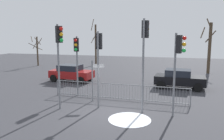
{
  "coord_description": "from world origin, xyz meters",
  "views": [
    {
      "loc": [
        3.24,
        -11.9,
        4.31
      ],
      "look_at": [
        -0.55,
        2.68,
        1.88
      ],
      "focal_mm": 37.38,
      "sensor_mm": 36.0,
      "label": 1
    }
  ],
  "objects_px": {
    "traffic_light_rear_right": "(178,56)",
    "direction_sign_post": "(93,78)",
    "car_black_trailing": "(179,78)",
    "traffic_light_foreground_right": "(77,53)",
    "traffic_light_mid_left": "(59,48)",
    "traffic_light_foreground_left": "(99,52)",
    "traffic_light_rear_left": "(145,45)",
    "bare_tree_right": "(209,47)",
    "bare_tree_centre": "(96,44)",
    "car_red_far": "(71,73)",
    "bare_tree_left": "(37,50)"
  },
  "relations": [
    {
      "from": "traffic_light_mid_left",
      "to": "bare_tree_left",
      "type": "bearing_deg",
      "value": -110.51
    },
    {
      "from": "traffic_light_foreground_left",
      "to": "bare_tree_left",
      "type": "xyz_separation_m",
      "value": [
        -13.08,
        14.42,
        -1.11
      ]
    },
    {
      "from": "bare_tree_right",
      "to": "car_red_far",
      "type": "bearing_deg",
      "value": -149.05
    },
    {
      "from": "direction_sign_post",
      "to": "bare_tree_right",
      "type": "relative_size",
      "value": 0.45
    },
    {
      "from": "traffic_light_mid_left",
      "to": "traffic_light_foreground_left",
      "type": "xyz_separation_m",
      "value": [
        1.97,
        0.94,
        -0.28
      ]
    },
    {
      "from": "traffic_light_mid_left",
      "to": "car_black_trailing",
      "type": "relative_size",
      "value": 1.22
    },
    {
      "from": "traffic_light_mid_left",
      "to": "traffic_light_foreground_left",
      "type": "bearing_deg",
      "value": 149.22
    },
    {
      "from": "car_red_far",
      "to": "traffic_light_rear_left",
      "type": "bearing_deg",
      "value": -37.09
    },
    {
      "from": "car_black_trailing",
      "to": "traffic_light_foreground_right",
      "type": "bearing_deg",
      "value": -144.69
    },
    {
      "from": "traffic_light_rear_left",
      "to": "bare_tree_right",
      "type": "xyz_separation_m",
      "value": [
        5.17,
        14.12,
        -0.84
      ]
    },
    {
      "from": "bare_tree_centre",
      "to": "direction_sign_post",
      "type": "bearing_deg",
      "value": -71.94
    },
    {
      "from": "traffic_light_rear_left",
      "to": "bare_tree_centre",
      "type": "height_order",
      "value": "bare_tree_centre"
    },
    {
      "from": "car_red_far",
      "to": "bare_tree_centre",
      "type": "relative_size",
      "value": 0.65
    },
    {
      "from": "bare_tree_left",
      "to": "traffic_light_rear_left",
      "type": "bearing_deg",
      "value": -43.07
    },
    {
      "from": "traffic_light_rear_left",
      "to": "traffic_light_foreground_right",
      "type": "bearing_deg",
      "value": 175.43
    },
    {
      "from": "traffic_light_rear_right",
      "to": "car_red_far",
      "type": "distance_m",
      "value": 11.62
    },
    {
      "from": "traffic_light_rear_left",
      "to": "car_red_far",
      "type": "distance_m",
      "value": 10.28
    },
    {
      "from": "bare_tree_centre",
      "to": "traffic_light_foreground_left",
      "type": "bearing_deg",
      "value": -70.82
    },
    {
      "from": "traffic_light_mid_left",
      "to": "traffic_light_rear_right",
      "type": "distance_m",
      "value": 6.29
    },
    {
      "from": "bare_tree_centre",
      "to": "traffic_light_foreground_right",
      "type": "bearing_deg",
      "value": -76.11
    },
    {
      "from": "traffic_light_foreground_right",
      "to": "traffic_light_foreground_left",
      "type": "xyz_separation_m",
      "value": [
        2.2,
        -1.95,
        0.23
      ]
    },
    {
      "from": "direction_sign_post",
      "to": "bare_tree_left",
      "type": "relative_size",
      "value": 0.68
    },
    {
      "from": "traffic_light_rear_left",
      "to": "car_red_far",
      "type": "xyz_separation_m",
      "value": [
        -7.27,
        6.66,
        -2.91
      ]
    },
    {
      "from": "traffic_light_rear_left",
      "to": "direction_sign_post",
      "type": "distance_m",
      "value": 4.18
    },
    {
      "from": "traffic_light_foreground_right",
      "to": "traffic_light_rear_right",
      "type": "relative_size",
      "value": 0.95
    },
    {
      "from": "traffic_light_mid_left",
      "to": "traffic_light_rear_left",
      "type": "relative_size",
      "value": 0.95
    },
    {
      "from": "traffic_light_rear_left",
      "to": "car_black_trailing",
      "type": "relative_size",
      "value": 1.29
    },
    {
      "from": "traffic_light_rear_left",
      "to": "bare_tree_right",
      "type": "distance_m",
      "value": 15.06
    },
    {
      "from": "traffic_light_foreground_right",
      "to": "bare_tree_right",
      "type": "bearing_deg",
      "value": -143.88
    },
    {
      "from": "bare_tree_centre",
      "to": "bare_tree_right",
      "type": "xyz_separation_m",
      "value": [
        13.71,
        -3.22,
        0.01
      ]
    },
    {
      "from": "traffic_light_foreground_left",
      "to": "bare_tree_centre",
      "type": "bearing_deg",
      "value": 113.32
    },
    {
      "from": "traffic_light_mid_left",
      "to": "traffic_light_foreground_left",
      "type": "distance_m",
      "value": 2.2
    },
    {
      "from": "traffic_light_rear_right",
      "to": "bare_tree_right",
      "type": "height_order",
      "value": "bare_tree_right"
    },
    {
      "from": "traffic_light_rear_right",
      "to": "traffic_light_rear_left",
      "type": "bearing_deg",
      "value": -82.51
    },
    {
      "from": "direction_sign_post",
      "to": "traffic_light_foreground_left",
      "type": "bearing_deg",
      "value": -76.71
    },
    {
      "from": "traffic_light_foreground_left",
      "to": "traffic_light_rear_left",
      "type": "relative_size",
      "value": 0.87
    },
    {
      "from": "traffic_light_rear_left",
      "to": "bare_tree_right",
      "type": "relative_size",
      "value": 0.87
    },
    {
      "from": "traffic_light_mid_left",
      "to": "bare_tree_centre",
      "type": "height_order",
      "value": "bare_tree_centre"
    },
    {
      "from": "bare_tree_left",
      "to": "direction_sign_post",
      "type": "bearing_deg",
      "value": -47.23
    },
    {
      "from": "traffic_light_rear_right",
      "to": "direction_sign_post",
      "type": "distance_m",
      "value": 5.53
    },
    {
      "from": "traffic_light_rear_right",
      "to": "car_red_far",
      "type": "bearing_deg",
      "value": -109.95
    },
    {
      "from": "traffic_light_foreground_right",
      "to": "car_black_trailing",
      "type": "xyz_separation_m",
      "value": [
        6.82,
        4.13,
        -2.21
      ]
    },
    {
      "from": "car_red_far",
      "to": "bare_tree_centre",
      "type": "height_order",
      "value": "bare_tree_centre"
    },
    {
      "from": "direction_sign_post",
      "to": "bare_tree_left",
      "type": "distance_m",
      "value": 18.23
    },
    {
      "from": "car_red_far",
      "to": "car_black_trailing",
      "type": "xyz_separation_m",
      "value": [
        9.3,
        -0.35,
        0.0
      ]
    },
    {
      "from": "traffic_light_mid_left",
      "to": "traffic_light_rear_left",
      "type": "bearing_deg",
      "value": 132.46
    },
    {
      "from": "traffic_light_rear_right",
      "to": "car_black_trailing",
      "type": "relative_size",
      "value": 1.1
    },
    {
      "from": "traffic_light_mid_left",
      "to": "car_red_far",
      "type": "height_order",
      "value": "traffic_light_mid_left"
    },
    {
      "from": "traffic_light_rear_left",
      "to": "bare_tree_right",
      "type": "height_order",
      "value": "bare_tree_right"
    },
    {
      "from": "car_red_far",
      "to": "bare_tree_right",
      "type": "xyz_separation_m",
      "value": [
        12.44,
        7.46,
        2.07
      ]
    }
  ]
}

